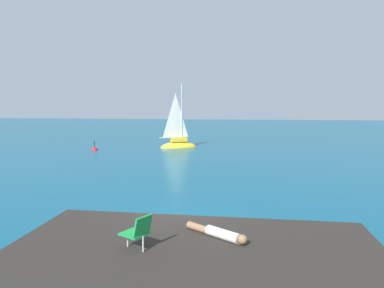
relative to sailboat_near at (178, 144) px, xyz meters
The scene contains 8 objects.
ground_plane 22.12m from the sailboat_near, 79.83° to the right, with size 160.00×160.00×0.00m, color #0F5675.
shore_ledge 25.78m from the sailboat_near, 79.26° to the right, with size 8.34×4.09×1.05m, color #2D2823.
boulder_seaward 22.87m from the sailboat_near, 84.02° to the right, with size 1.50×1.20×0.83m, color #2B2C21.
boulder_inland 23.91m from the sailboat_near, 73.14° to the right, with size 1.45×1.16×0.80m, color #282A22.
sailboat_near is the anchor object (origin of this frame).
person_sunbather 25.45m from the sailboat_near, 77.99° to the right, with size 1.51×1.13×0.25m.
beach_chair 26.11m from the sailboat_near, 82.04° to the right, with size 0.75×0.70×0.80m.
marker_buoy 7.69m from the sailboat_near, 159.37° to the right, with size 0.56×0.56×1.13m.
Camera 1 is at (1.85, -11.26, 4.24)m, focal length 33.36 mm.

